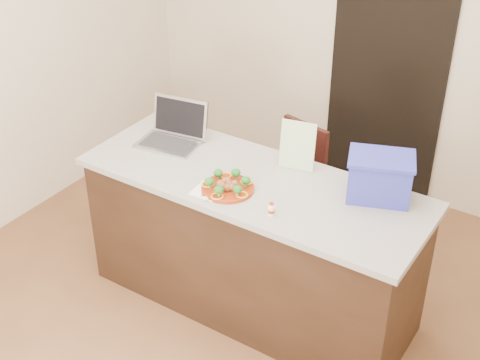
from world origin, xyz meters
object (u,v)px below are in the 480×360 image
Objects in this scene: napkin at (208,191)px; blue_box at (380,177)px; plate at (228,188)px; chair at (297,176)px; yogurt_bottle at (271,210)px; laptop at (174,131)px; island at (252,243)px.

napkin is 0.95m from blue_box.
plate reaches higher than napkin.
plate is 1.07m from chair.
chair is at bearing 89.10° from napkin.
yogurt_bottle is 0.18× the size of blue_box.
laptop is 1.34m from blue_box.
blue_box is (0.73, 0.39, 0.12)m from plate.
napkin is at bearing -44.28° from laptop.
laptop is (-0.60, 0.29, 0.06)m from plate.
blue_box reaches higher than chair.
yogurt_bottle is at bearing -56.62° from chair.
yogurt_bottle reaches higher than plate.
chair is at bearing 110.71° from yogurt_bottle.
laptop is (-0.52, 0.37, 0.07)m from napkin.
laptop is at bearing 163.21° from blue_box.
plate is 0.71× the size of blue_box.
chair is (0.02, 1.05, -0.43)m from napkin.
yogurt_bottle is at bearing -13.29° from plate.
napkin is at bearing -78.23° from chair.
island is at bearing 177.53° from blue_box.
laptop is at bearing 158.28° from yogurt_bottle.
laptop reaches higher than yogurt_bottle.
plate is at bearing -73.39° from chair.
plate is 3.93× the size of yogurt_bottle.
laptop is (-0.93, 0.37, 0.04)m from yogurt_bottle.
island is at bearing -19.71° from laptop.
yogurt_bottle is 0.09× the size of chair.
island is 2.38× the size of chair.
chair is at bearing 98.99° from island.
laptop reaches higher than blue_box.
napkin is 0.39× the size of laptop.
chair is at bearing 123.05° from blue_box.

